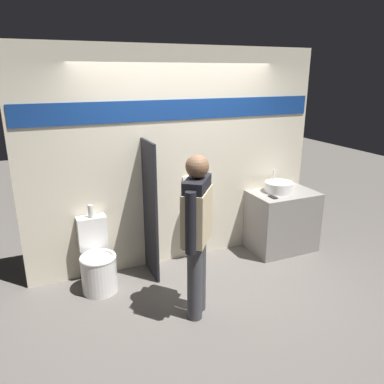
{
  "coord_description": "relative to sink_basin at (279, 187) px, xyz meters",
  "views": [
    {
      "loc": [
        -1.67,
        -3.67,
        2.39
      ],
      "look_at": [
        0.0,
        0.17,
        1.05
      ],
      "focal_mm": 35.0,
      "sensor_mm": 36.0,
      "label": 1
    }
  ],
  "objects": [
    {
      "name": "divider_near_counter",
      "position": [
        -1.83,
        -0.01,
        -0.07
      ],
      "size": [
        0.03,
        0.49,
        1.66
      ],
      "color": "black",
      "rests_on": "ground_plane"
    },
    {
      "name": "person_in_vest",
      "position": [
        -1.66,
        -0.96,
        0.07
      ],
      "size": [
        0.44,
        0.48,
        1.68
      ],
      "rotation": [
        0.0,
        0.0,
        0.91
      ],
      "color": "#3D3D42",
      "rests_on": "ground_plane"
    },
    {
      "name": "ground_plane",
      "position": [
        -1.36,
        -0.33,
        -0.9
      ],
      "size": [
        16.0,
        16.0,
        0.0
      ],
      "primitive_type": "plane",
      "color": "#5B5651"
    },
    {
      "name": "sink_basin",
      "position": [
        0.0,
        0.0,
        0.0
      ],
      "size": [
        0.38,
        0.38,
        0.28
      ],
      "color": "white",
      "rests_on": "sink_counter"
    },
    {
      "name": "cell_phone",
      "position": [
        -0.22,
        -0.18,
        -0.06
      ],
      "size": [
        0.07,
        0.14,
        0.01
      ],
      "color": "black",
      "rests_on": "sink_counter"
    },
    {
      "name": "urinal_near_counter",
      "position": [
        -1.16,
        0.11,
        -0.11
      ],
      "size": [
        0.33,
        0.28,
        1.18
      ],
      "color": "silver",
      "rests_on": "ground_plane"
    },
    {
      "name": "toilet",
      "position": [
        -2.5,
        -0.07,
        -0.59
      ],
      "size": [
        0.41,
        0.57,
        0.95
      ],
      "color": "white",
      "rests_on": "ground_plane"
    },
    {
      "name": "display_wall",
      "position": [
        -1.36,
        0.27,
        0.46
      ],
      "size": [
        3.81,
        0.07,
        2.7
      ],
      "color": "beige",
      "rests_on": "ground_plane"
    },
    {
      "name": "sink_counter",
      "position": [
        0.05,
        -0.06,
        -0.49
      ],
      "size": [
        0.89,
        0.6,
        0.83
      ],
      "color": "gray",
      "rests_on": "ground_plane"
    }
  ]
}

